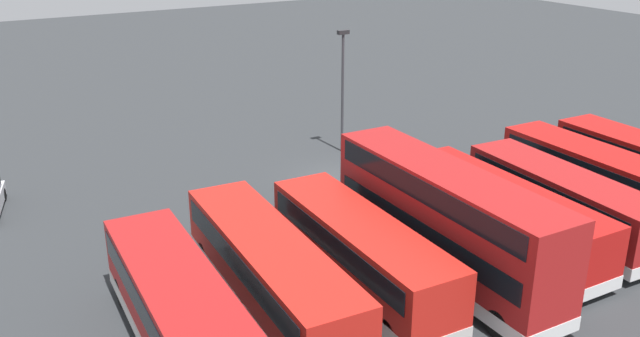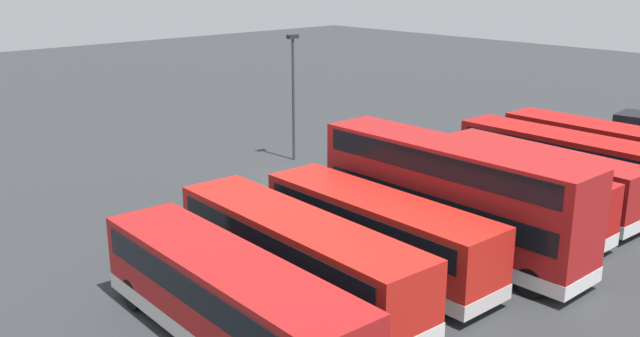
{
  "view_description": "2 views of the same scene",
  "coord_description": "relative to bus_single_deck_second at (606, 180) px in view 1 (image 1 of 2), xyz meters",
  "views": [
    {
      "loc": [
        18.45,
        30.17,
        14.06
      ],
      "look_at": [
        2.35,
        2.51,
        1.79
      ],
      "focal_mm": 38.2,
      "sensor_mm": 36.0,
      "label": 1
    },
    {
      "loc": [
        23.82,
        27.51,
        11.4
      ],
      "look_at": [
        -0.18,
        1.56,
        1.02
      ],
      "focal_mm": 39.46,
      "sensor_mm": 36.0,
      "label": 2
    }
  ],
  "objects": [
    {
      "name": "ground_plane",
      "position": [
        9.16,
        -10.56,
        -1.62
      ],
      "size": [
        140.0,
        140.0,
        0.0
      ],
      "primitive_type": "plane",
      "color": "#2D3033"
    },
    {
      "name": "bus_single_deck_second",
      "position": [
        0.0,
        0.0,
        0.0
      ],
      "size": [
        2.79,
        11.71,
        2.95
      ],
      "color": "#B71411",
      "rests_on": "ground"
    },
    {
      "name": "bus_single_deck_third",
      "position": [
        3.85,
        0.64,
        -0.0
      ],
      "size": [
        3.1,
        10.21,
        2.95
      ],
      "color": "#A51919",
      "rests_on": "ground"
    },
    {
      "name": "bus_single_deck_fourth",
      "position": [
        7.24,
        0.35,
        -0.0
      ],
      "size": [
        2.77,
        10.74,
        2.95
      ],
      "color": "#B71411",
      "rests_on": "ground"
    },
    {
      "name": "bus_double_decker_fifth",
      "position": [
        10.94,
        0.83,
        0.83
      ],
      "size": [
        2.77,
        12.0,
        4.55
      ],
      "color": "#A51919",
      "rests_on": "ground"
    },
    {
      "name": "bus_single_deck_sixth",
      "position": [
        14.48,
        0.16,
        -0.0
      ],
      "size": [
        2.91,
        10.45,
        2.95
      ],
      "color": "red",
      "rests_on": "ground"
    },
    {
      "name": "bus_single_deck_seventh",
      "position": [
        18.18,
        -0.26,
        -0.0
      ],
      "size": [
        3.18,
        11.5,
        2.95
      ],
      "color": "red",
      "rests_on": "ground"
    },
    {
      "name": "bus_single_deck_far_end",
      "position": [
        21.95,
        0.87,
        -0.0
      ],
      "size": [
        3.1,
        11.37,
        2.95
      ],
      "color": "#A51919",
      "rests_on": "ground"
    },
    {
      "name": "lamp_post_tall",
      "position": [
        6.47,
        -14.04,
        2.77
      ],
      "size": [
        0.7,
        0.3,
        7.45
      ],
      "color": "#38383D",
      "rests_on": "ground"
    }
  ]
}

